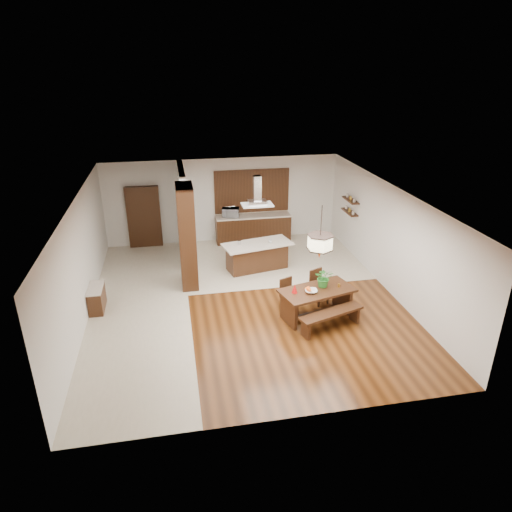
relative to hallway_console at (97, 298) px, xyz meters
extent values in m
plane|color=#3E1F0B|center=(3.81, -0.20, -0.32)|extent=(9.00, 9.00, 0.00)
cube|color=white|center=(3.81, -0.20, 2.58)|extent=(8.00, 9.00, 0.04)
cube|color=silver|center=(3.81, 4.30, 1.14)|extent=(8.00, 0.04, 2.90)
cube|color=silver|center=(3.81, -4.70, 1.14)|extent=(8.00, 0.04, 2.90)
cube|color=silver|center=(-0.19, -0.20, 1.14)|extent=(0.04, 9.00, 2.90)
cube|color=silver|center=(7.81, -0.20, 1.14)|extent=(0.04, 9.00, 2.90)
cube|color=beige|center=(1.06, -0.20, -0.31)|extent=(2.50, 9.00, 0.01)
cube|color=beige|center=(5.06, 2.30, -0.31)|extent=(5.50, 4.00, 0.01)
cube|color=#411A10|center=(3.81, -0.20, 2.57)|extent=(8.00, 9.00, 0.02)
cube|color=black|center=(2.41, 1.00, 1.14)|extent=(0.45, 1.00, 2.90)
cube|color=silver|center=(2.41, 3.10, 1.14)|extent=(0.18, 2.40, 2.90)
cube|color=black|center=(0.00, 0.00, 0.00)|extent=(0.37, 0.88, 0.63)
cube|color=black|center=(1.11, 4.20, 0.74)|extent=(1.10, 0.20, 2.10)
cube|color=black|center=(4.81, 4.00, 0.13)|extent=(2.60, 0.60, 0.90)
cube|color=silver|center=(4.81, 4.00, 0.61)|extent=(2.60, 0.62, 0.05)
cube|color=brown|center=(4.81, 4.26, 1.44)|extent=(2.60, 0.08, 1.50)
cube|color=black|center=(7.68, 2.40, 1.08)|extent=(0.26, 0.90, 0.04)
cube|color=black|center=(7.68, 2.40, 1.49)|extent=(0.26, 0.90, 0.04)
cube|color=black|center=(5.41, -1.38, 0.41)|extent=(1.98, 1.34, 0.06)
cube|color=black|center=(4.65, -1.58, 0.03)|extent=(0.26, 0.72, 0.69)
cube|color=black|center=(6.17, -1.18, 0.03)|extent=(0.26, 0.72, 0.69)
imported|color=#2A7928|center=(5.61, -1.26, 0.69)|extent=(0.55, 0.51, 0.50)
imported|color=beige|center=(5.22, -1.50, 0.48)|extent=(0.35, 0.35, 0.07)
cone|color=red|center=(4.82, -1.44, 0.55)|extent=(0.18, 0.18, 0.22)
cylinder|color=gold|center=(5.98, -1.35, 0.48)|extent=(0.07, 0.07, 0.09)
cube|color=black|center=(4.50, 1.66, 0.09)|extent=(1.89, 1.04, 0.81)
cube|color=silver|center=(4.50, 1.62, 0.51)|extent=(2.20, 1.31, 0.04)
imported|color=silver|center=(4.89, 1.59, 0.58)|extent=(0.16, 0.16, 0.09)
imported|color=silver|center=(4.02, 3.99, 0.79)|extent=(0.63, 0.49, 0.31)
camera|label=1|loc=(2.08, -10.83, 5.63)|focal=32.00mm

